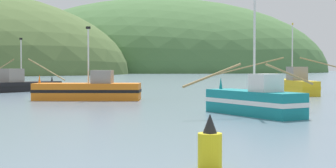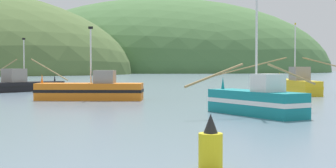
# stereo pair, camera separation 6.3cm
# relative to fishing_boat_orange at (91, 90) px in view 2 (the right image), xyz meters

# --- Properties ---
(hill_far_center) EXTENTS (167.62, 134.09, 72.35)m
(hill_far_center) POSITION_rel_fishing_boat_orange_xyz_m (0.93, 212.64, -0.76)
(hill_far_center) COLOR #47703D
(hill_far_center) RESTS_ON ground
(fishing_boat_orange) EXTENTS (8.29, 2.64, 5.70)m
(fishing_boat_orange) POSITION_rel_fishing_boat_orange_xyz_m (0.00, 0.00, 0.00)
(fishing_boat_orange) COLOR orange
(fishing_boat_orange) RESTS_ON ground
(fishing_boat_yellow) EXTENTS (16.39, 11.27, 6.80)m
(fishing_boat_yellow) POSITION_rel_fishing_boat_orange_xyz_m (18.18, 9.46, 0.08)
(fishing_boat_yellow) COLOR gold
(fishing_boat_yellow) RESTS_ON ground
(fishing_boat_teal) EXTENTS (7.73, 6.37, 7.14)m
(fishing_boat_teal) POSITION_rel_fishing_boat_orange_xyz_m (10.75, -12.18, 0.01)
(fishing_boat_teal) COLOR #147F84
(fishing_boat_teal) RESTS_ON ground
(fishing_boat_black) EXTENTS (11.07, 8.95, 5.61)m
(fishing_boat_black) POSITION_rel_fishing_boat_orange_xyz_m (-9.36, 13.45, -0.05)
(fishing_boat_black) COLOR black
(fishing_boat_black) RESTS_ON ground
(channel_buoy) EXTENTS (0.62, 0.62, 1.39)m
(channel_buoy) POSITION_rel_fishing_boat_orange_xyz_m (7.24, -25.96, -0.21)
(channel_buoy) COLOR yellow
(channel_buoy) RESTS_ON ground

